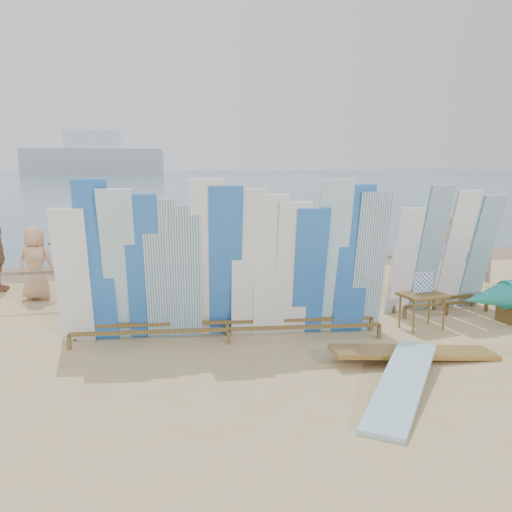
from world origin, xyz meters
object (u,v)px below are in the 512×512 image
object	(u,v)px
flat_board_c	(414,360)
beachgoer_0	(36,263)
beach_chair_right	(337,272)
beachgoer_9	(447,235)
vendor_table	(422,310)
beachgoer_8	(462,246)
beachgoer_11	(73,244)
beach_chair_left	(261,278)
beachgoer_5	(243,233)
stroller	(352,266)
side_surfboard_rack	(444,255)
flat_board_b	(401,394)
beachgoer_2	(89,255)
main_surfboard_rack	(228,268)
beachgoer_1	(65,250)

from	to	relation	value
flat_board_c	beachgoer_0	bearing A→B (deg)	52.61
beach_chair_right	beachgoer_9	world-z (taller)	beachgoer_9
beachgoer_0	flat_board_c	bearing A→B (deg)	155.52
vendor_table	beachgoer_8	distance (m)	5.76
flat_board_c	beachgoer_11	size ratio (longest dim) A/B	1.77
beach_chair_left	beachgoer_5	distance (m)	3.43
beachgoer_11	stroller	bearing A→B (deg)	-34.44
stroller	beachgoer_9	distance (m)	5.21
beach_chair_right	beachgoer_5	size ratio (longest dim) A/B	0.43
side_surfboard_rack	beachgoer_11	distance (m)	10.38
beach_chair_left	beachgoer_9	world-z (taller)	beachgoer_9
flat_board_b	beachgoer_5	xyz separation A→B (m)	(0.04, 10.01, 0.95)
beachgoer_0	beachgoer_2	bearing A→B (deg)	-117.79
beachgoer_2	beachgoer_0	bearing A→B (deg)	57.04
side_surfboard_rack	beach_chair_right	distance (m)	3.71
beach_chair_left	beach_chair_right	bearing A→B (deg)	16.19
stroller	beachgoer_0	bearing A→B (deg)	-162.27
flat_board_c	beachgoer_0	xyz separation A→B (m)	(-6.37, 5.60, 0.84)
beachgoer_5	beachgoer_11	distance (m)	5.06
beachgoer_2	beachgoer_9	bearing A→B (deg)	-159.90
stroller	flat_board_b	bearing A→B (deg)	-92.31
flat_board_c	beachgoer_0	distance (m)	8.53
beach_chair_right	side_surfboard_rack	bearing A→B (deg)	-79.21
beach_chair_right	beachgoer_9	xyz separation A→B (m)	(4.91, 2.52, 0.53)
beach_chair_left	flat_board_b	bearing A→B (deg)	-80.12
beach_chair_left	beachgoer_0	distance (m)	5.31
side_surfboard_rack	vendor_table	world-z (taller)	side_surfboard_rack
main_surfboard_rack	beachgoer_2	bearing A→B (deg)	124.96
beachgoer_2	side_surfboard_rack	bearing A→B (deg)	161.00
beachgoer_1	beachgoer_5	size ratio (longest dim) A/B	0.93
vendor_table	flat_board_b	distance (m)	3.21
vendor_table	beachgoer_9	xyz separation A→B (m)	(5.01, 6.91, 0.40)
main_surfboard_rack	beachgoer_2	size ratio (longest dim) A/B	3.53
beachgoer_1	beachgoer_8	xyz separation A→B (m)	(10.65, -1.42, -0.08)
flat_board_c	beachgoer_1	distance (m)	9.36
side_surfboard_rack	stroller	distance (m)	3.53
stroller	beachgoer_9	xyz separation A→B (m)	(4.51, 2.58, 0.37)
beachgoer_1	beachgoer_11	bearing A→B (deg)	109.68
beachgoer_0	beachgoer_11	size ratio (longest dim) A/B	1.10
side_surfboard_rack	beachgoer_1	world-z (taller)	side_surfboard_rack
flat_board_b	beach_chair_left	distance (m)	6.68
vendor_table	beachgoer_0	world-z (taller)	beachgoer_0
main_surfboard_rack	beachgoer_8	bearing A→B (deg)	36.51
side_surfboard_rack	flat_board_b	xyz separation A→B (m)	(-2.85, -3.54, -1.21)
stroller	beachgoer_9	world-z (taller)	beachgoer_9
flat_board_c	beachgoer_5	size ratio (longest dim) A/B	1.42
beachgoer_8	beachgoer_9	bearing A→B (deg)	-79.30
beachgoer_11	beach_chair_right	bearing A→B (deg)	-35.25
main_surfboard_rack	side_surfboard_rack	world-z (taller)	main_surfboard_rack
beachgoer_11	side_surfboard_rack	bearing A→B (deg)	-50.54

